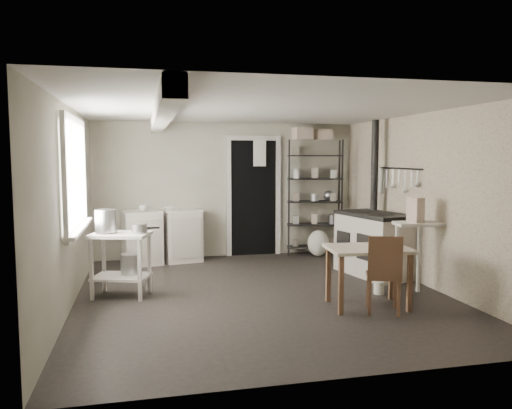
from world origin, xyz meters
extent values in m
plane|color=black|center=(0.00, 0.00, 0.00)|extent=(5.00, 5.00, 0.00)
plane|color=beige|center=(0.00, 0.00, 2.30)|extent=(5.00, 5.00, 0.00)
cube|color=#A29E8B|center=(0.00, 2.50, 1.15)|extent=(4.50, 0.02, 2.30)
cube|color=#A29E8B|center=(0.00, -2.50, 1.15)|extent=(4.50, 0.02, 2.30)
cube|color=#A29E8B|center=(-2.25, 0.00, 1.15)|extent=(0.02, 5.00, 2.30)
cube|color=#A29E8B|center=(2.25, 0.00, 1.15)|extent=(0.02, 5.00, 2.30)
cylinder|color=#B2B3B5|center=(-1.88, 0.31, 0.94)|extent=(0.34, 0.34, 0.28)
cylinder|color=#B2B3B5|center=(-1.48, 0.20, 0.85)|extent=(0.22, 0.22, 0.11)
cylinder|color=#B2B3B5|center=(-1.60, 0.33, 0.39)|extent=(0.28, 0.28, 0.26)
imported|color=silver|center=(-1.02, 2.16, 0.95)|extent=(0.27, 0.27, 0.06)
imported|color=silver|center=(-1.44, 2.12, 0.97)|extent=(0.15, 0.15, 0.09)
imported|color=silver|center=(1.15, 2.25, 1.36)|extent=(0.10, 0.11, 0.18)
cube|color=beige|center=(1.26, 2.25, 2.01)|extent=(0.31, 0.28, 0.21)
cube|color=beige|center=(1.66, 2.34, 1.99)|extent=(0.28, 0.26, 0.18)
cube|color=beige|center=(1.91, -0.36, 1.01)|extent=(0.15, 0.22, 0.31)
imported|color=silver|center=(1.24, -0.90, 0.81)|extent=(0.13, 0.13, 0.10)
ellipsoid|color=silver|center=(1.52, 2.11, 0.24)|extent=(0.43, 0.38, 0.45)
cylinder|color=silver|center=(1.44, -0.35, 0.07)|extent=(0.17, 0.17, 0.16)
camera|label=1|loc=(-1.43, -5.98, 1.72)|focal=35.00mm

